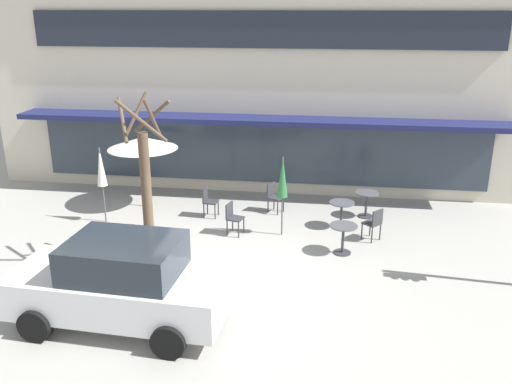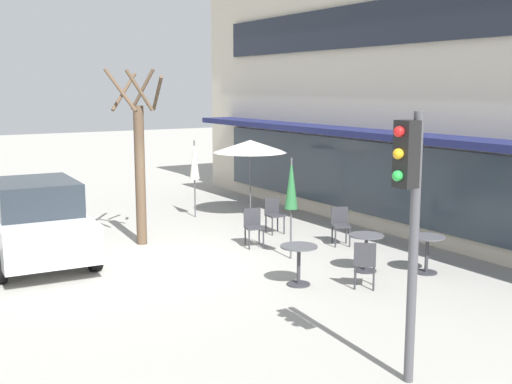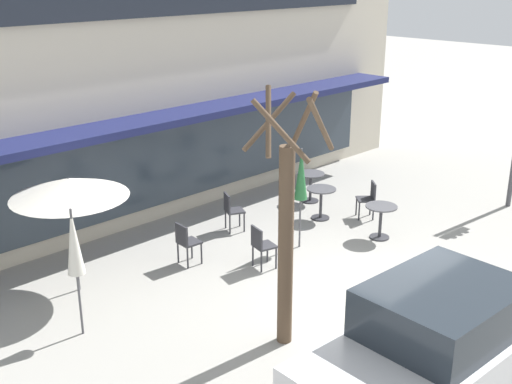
{
  "view_description": "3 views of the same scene",
  "coord_description": "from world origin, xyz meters",
  "px_view_note": "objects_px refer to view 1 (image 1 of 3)",
  "views": [
    {
      "loc": [
        2.33,
        -11.0,
        5.93
      ],
      "look_at": [
        0.28,
        3.35,
        0.92
      ],
      "focal_mm": 38.0,
      "sensor_mm": 36.0,
      "label": 1
    },
    {
      "loc": [
        12.21,
        -5.16,
        3.69
      ],
      "look_at": [
        -0.42,
        2.61,
        1.25
      ],
      "focal_mm": 45.0,
      "sensor_mm": 36.0,
      "label": 2
    },
    {
      "loc": [
        -8.52,
        -5.74,
        5.72
      ],
      "look_at": [
        0.61,
        3.39,
        1.17
      ],
      "focal_mm": 45.0,
      "sensor_mm": 36.0,
      "label": 3
    }
  ],
  "objects_px": {
    "cafe_table_by_tree": "(343,234)",
    "cafe_chair_0": "(233,216)",
    "cafe_chair_1": "(208,200)",
    "street_tree": "(146,188)",
    "patio_umbrella_green_folded": "(283,178)",
    "cafe_chair_3": "(274,195)",
    "cafe_chair_2": "(374,222)",
    "cafe_table_streetside": "(366,200)",
    "cafe_table_near_wall": "(341,210)",
    "parked_sedan": "(121,282)",
    "patio_umbrella_cream_folded": "(143,143)",
    "patio_umbrella_corner_open": "(101,168)"
  },
  "relations": [
    {
      "from": "cafe_chair_0",
      "to": "street_tree",
      "type": "distance_m",
      "value": 3.02
    },
    {
      "from": "patio_umbrella_cream_folded",
      "to": "cafe_chair_3",
      "type": "height_order",
      "value": "patio_umbrella_cream_folded"
    },
    {
      "from": "cafe_table_by_tree",
      "to": "street_tree",
      "type": "height_order",
      "value": "street_tree"
    },
    {
      "from": "cafe_chair_1",
      "to": "street_tree",
      "type": "height_order",
      "value": "street_tree"
    },
    {
      "from": "parked_sedan",
      "to": "cafe_table_streetside",
      "type": "bearing_deg",
      "value": 52.14
    },
    {
      "from": "patio_umbrella_green_folded",
      "to": "cafe_chair_3",
      "type": "bearing_deg",
      "value": 103.63
    },
    {
      "from": "cafe_table_near_wall",
      "to": "patio_umbrella_green_folded",
      "type": "distance_m",
      "value": 2.08
    },
    {
      "from": "cafe_chair_3",
      "to": "street_tree",
      "type": "height_order",
      "value": "street_tree"
    },
    {
      "from": "cafe_chair_1",
      "to": "cafe_table_streetside",
      "type": "bearing_deg",
      "value": 7.96
    },
    {
      "from": "cafe_table_streetside",
      "to": "cafe_chair_3",
      "type": "height_order",
      "value": "cafe_chair_3"
    },
    {
      "from": "cafe_chair_1",
      "to": "parked_sedan",
      "type": "height_order",
      "value": "parked_sedan"
    },
    {
      "from": "cafe_table_streetside",
      "to": "cafe_chair_0",
      "type": "xyz_separation_m",
      "value": [
        -3.65,
        -1.82,
        0.01
      ]
    },
    {
      "from": "cafe_table_by_tree",
      "to": "cafe_chair_0",
      "type": "relative_size",
      "value": 0.85
    },
    {
      "from": "cafe_table_by_tree",
      "to": "cafe_table_streetside",
      "type": "bearing_deg",
      "value": 75.02
    },
    {
      "from": "cafe_table_streetside",
      "to": "cafe_table_by_tree",
      "type": "bearing_deg",
      "value": -104.98
    },
    {
      "from": "cafe_table_by_tree",
      "to": "street_tree",
      "type": "relative_size",
      "value": 0.19
    },
    {
      "from": "cafe_table_by_tree",
      "to": "cafe_chair_2",
      "type": "distance_m",
      "value": 1.22
    },
    {
      "from": "patio_umbrella_cream_folded",
      "to": "parked_sedan",
      "type": "bearing_deg",
      "value": -74.83
    },
    {
      "from": "patio_umbrella_corner_open",
      "to": "parked_sedan",
      "type": "height_order",
      "value": "patio_umbrella_corner_open"
    },
    {
      "from": "patio_umbrella_green_folded",
      "to": "patio_umbrella_corner_open",
      "type": "distance_m",
      "value": 5.14
    },
    {
      "from": "cafe_chair_0",
      "to": "cafe_chair_2",
      "type": "distance_m",
      "value": 3.76
    },
    {
      "from": "cafe_chair_1",
      "to": "cafe_chair_2",
      "type": "relative_size",
      "value": 1.0
    },
    {
      "from": "cafe_chair_2",
      "to": "street_tree",
      "type": "height_order",
      "value": "street_tree"
    },
    {
      "from": "patio_umbrella_green_folded",
      "to": "street_tree",
      "type": "relative_size",
      "value": 0.54
    },
    {
      "from": "cafe_table_near_wall",
      "to": "cafe_chair_0",
      "type": "bearing_deg",
      "value": -163.27
    },
    {
      "from": "cafe_chair_1",
      "to": "cafe_table_near_wall",
      "type": "bearing_deg",
      "value": -4.5
    },
    {
      "from": "cafe_chair_1",
      "to": "cafe_chair_2",
      "type": "height_order",
      "value": "same"
    },
    {
      "from": "cafe_table_streetside",
      "to": "street_tree",
      "type": "relative_size",
      "value": 0.19
    },
    {
      "from": "patio_umbrella_cream_folded",
      "to": "cafe_table_streetside",
      "type": "bearing_deg",
      "value": 0.51
    },
    {
      "from": "street_tree",
      "to": "cafe_chair_3",
      "type": "bearing_deg",
      "value": 57.5
    },
    {
      "from": "patio_umbrella_cream_folded",
      "to": "cafe_chair_1",
      "type": "height_order",
      "value": "patio_umbrella_cream_folded"
    },
    {
      "from": "patio_umbrella_cream_folded",
      "to": "patio_umbrella_corner_open",
      "type": "height_order",
      "value": "same"
    },
    {
      "from": "cafe_table_by_tree",
      "to": "patio_umbrella_corner_open",
      "type": "distance_m",
      "value": 6.95
    },
    {
      "from": "cafe_table_streetside",
      "to": "cafe_chair_2",
      "type": "bearing_deg",
      "value": -86.31
    },
    {
      "from": "cafe_table_by_tree",
      "to": "cafe_chair_3",
      "type": "distance_m",
      "value": 3.34
    },
    {
      "from": "cafe_table_near_wall",
      "to": "cafe_table_by_tree",
      "type": "relative_size",
      "value": 1.0
    },
    {
      "from": "cafe_table_by_tree",
      "to": "parked_sedan",
      "type": "height_order",
      "value": "parked_sedan"
    },
    {
      "from": "cafe_chair_0",
      "to": "patio_umbrella_green_folded",
      "type": "bearing_deg",
      "value": 6.19
    },
    {
      "from": "cafe_chair_2",
      "to": "cafe_chair_0",
      "type": "bearing_deg",
      "value": -178.37
    },
    {
      "from": "cafe_chair_3",
      "to": "cafe_chair_1",
      "type": "bearing_deg",
      "value": -160.4
    },
    {
      "from": "patio_umbrella_green_folded",
      "to": "cafe_chair_3",
      "type": "relative_size",
      "value": 2.47
    },
    {
      "from": "cafe_table_near_wall",
      "to": "cafe_chair_3",
      "type": "xyz_separation_m",
      "value": [
        -2.01,
        0.97,
        0.01
      ]
    },
    {
      "from": "patio_umbrella_corner_open",
      "to": "cafe_chair_0",
      "type": "height_order",
      "value": "patio_umbrella_corner_open"
    },
    {
      "from": "cafe_chair_0",
      "to": "cafe_chair_3",
      "type": "relative_size",
      "value": 1.0
    },
    {
      "from": "patio_umbrella_corner_open",
      "to": "cafe_chair_3",
      "type": "distance_m",
      "value": 5.07
    },
    {
      "from": "cafe_table_streetside",
      "to": "cafe_chair_0",
      "type": "height_order",
      "value": "cafe_chair_0"
    },
    {
      "from": "cafe_table_near_wall",
      "to": "cafe_chair_0",
      "type": "xyz_separation_m",
      "value": [
        -2.92,
        -0.88,
        0.01
      ]
    },
    {
      "from": "cafe_table_near_wall",
      "to": "patio_umbrella_corner_open",
      "type": "relative_size",
      "value": 0.35
    },
    {
      "from": "cafe_table_near_wall",
      "to": "cafe_table_streetside",
      "type": "relative_size",
      "value": 1.0
    },
    {
      "from": "cafe_chair_3",
      "to": "cafe_chair_2",
      "type": "bearing_deg",
      "value": -31.34
    }
  ]
}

